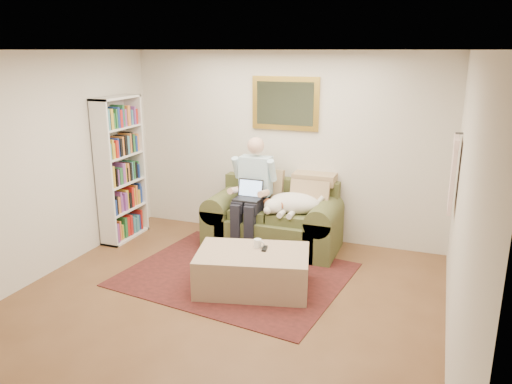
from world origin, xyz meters
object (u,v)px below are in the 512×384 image
Objects in this scene: sofa at (273,225)px; sleeping_dog at (295,203)px; seated_man at (251,195)px; coffee_mug at (258,243)px; bookshelf at (121,169)px; ottoman at (253,271)px; laptop at (249,194)px.

sleeping_dog is (0.32, -0.09, 0.37)m from sofa.
seated_man reaches higher than coffee_mug.
sleeping_dog is 1.09m from coffee_mug.
bookshelf is at bearing -168.77° from sofa.
sofa is at bearing 99.68° from coffee_mug.
sofa is 1.44× the size of ottoman.
seated_man is at bearing 90.00° from laptop.
ottoman is at bearing -20.92° from bookshelf.
seated_man is at bearing 115.00° from coffee_mug.
seated_man reaches higher than sleeping_dog.
ottoman is at bearing -68.01° from seated_man.
laptop is 1.07m from coffee_mug.
ottoman is at bearing -91.75° from coffee_mug.
laptop is at bearing 116.61° from coffee_mug.
sofa is 2.43× the size of sleeping_dog.
sleeping_dog is (0.58, 0.07, -0.07)m from seated_man.
seated_man is 1.21× the size of ottoman.
sleeping_dog reaches higher than ottoman.
bookshelf is at bearing -172.28° from sleeping_dog.
coffee_mug is at bearing -80.32° from sofa.
bookshelf reaches higher than coffee_mug.
laptop is at bearing -166.36° from sleeping_dog.
bookshelf is at bearing 162.28° from coffee_mug.
coffee_mug is at bearing -17.72° from bookshelf.
coffee_mug is (0.00, 0.14, 0.27)m from ottoman.
coffee_mug reaches higher than ottoman.
laptop reaches higher than ottoman.
bookshelf is (-2.30, 0.88, 0.78)m from ottoman.
laptop is (0.00, -0.07, 0.04)m from seated_man.
coffee_mug is 2.47m from bookshelf.
ottoman is (0.46, -1.14, -0.52)m from seated_man.
seated_man is 1.12m from coffee_mug.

